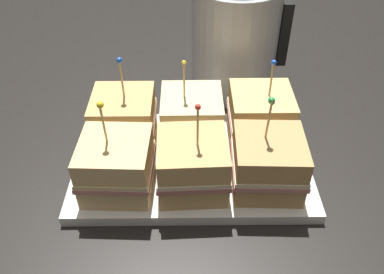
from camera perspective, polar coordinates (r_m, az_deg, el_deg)
ground_plane at (r=0.70m, az=0.00°, el=-4.11°), size 6.00×6.00×0.00m
serving_platter at (r=0.70m, az=0.00°, el=-3.58°), size 0.39×0.25×0.02m
sandwich_front_left at (r=0.63m, az=-10.56°, el=-3.93°), size 0.11×0.11×0.16m
sandwich_front_center at (r=0.62m, az=0.01°, el=-3.87°), size 0.11×0.11×0.16m
sandwich_front_right at (r=0.63m, az=10.59°, el=-3.62°), size 0.11×0.11×0.16m
sandwich_back_left at (r=0.72m, az=-9.52°, el=2.60°), size 0.11×0.11×0.16m
sandwich_back_center at (r=0.71m, az=-0.27°, el=2.76°), size 0.11×0.11×0.16m
sandwich_back_right at (r=0.72m, az=9.53°, el=2.86°), size 0.11×0.11×0.16m
kettle_steel at (r=0.86m, az=6.08°, el=13.72°), size 0.20×0.17×0.25m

